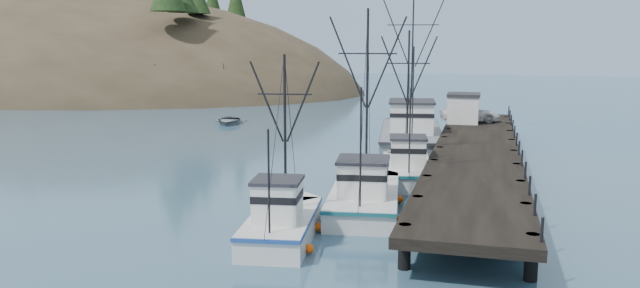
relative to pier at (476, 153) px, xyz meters
The scene contains 13 objects.
ground 21.33m from the pier, 131.19° to the right, with size 400.00×400.00×0.00m, color #31556D.
pier is the anchor object (origin of this frame).
headland 108.95m from the pier, 144.86° to the left, with size 134.80×78.00×51.00m.
distant_ridge 154.06m from the pier, 91.49° to the left, with size 360.00×40.00×26.00m, color #9EB2C6.
distant_ridge_far 177.43m from the pier, 107.72° to the left, with size 180.00×25.00×18.00m, color silver.
moored_sailboats 61.05m from the pier, 135.88° to the left, with size 22.38×16.21×6.35m.
trawler_near 12.49m from the pier, 119.32° to the right, with size 5.13×11.92×11.92m.
trawler_mid 19.47m from the pier, 117.69° to the right, with size 4.12×9.29×9.43m.
trawler_far 5.37m from the pier, 152.27° to the right, with size 4.72×10.48×10.77m.
work_vessel 11.86m from the pier, 120.05° to the left, with size 7.18×17.80×14.51m.
pier_shed 14.27m from the pier, 96.08° to the left, with size 3.00×3.20×2.80m.
pickup_truck 15.18m from the pier, 93.44° to the left, with size 2.56×5.56×1.55m, color silver.
motorboat 35.76m from the pier, 142.96° to the left, with size 3.99×5.59×1.16m, color slate.
Camera 1 is at (14.51, -29.77, 9.83)m, focal length 35.00 mm.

